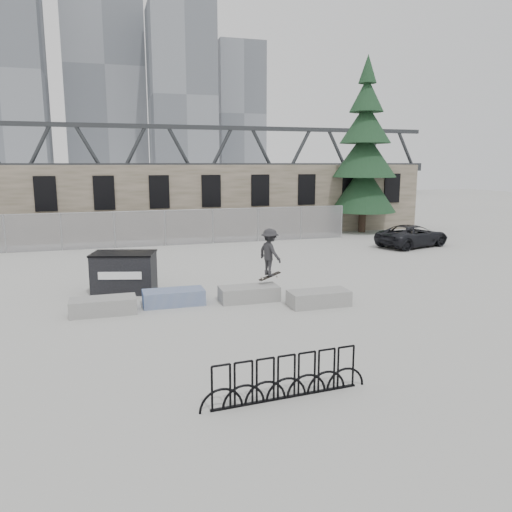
{
  "coord_description": "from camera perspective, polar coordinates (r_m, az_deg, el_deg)",
  "views": [
    {
      "loc": [
        -3.1,
        -15.78,
        4.63
      ],
      "look_at": [
        2.01,
        1.27,
        1.3
      ],
      "focal_mm": 35.0,
      "sensor_mm": 36.0,
      "label": 1
    }
  ],
  "objects": [
    {
      "name": "planter_offset",
      "position": [
        16.58,
        7.19,
        -4.73
      ],
      "size": [
        2.0,
        0.9,
        0.5
      ],
      "color": "gray",
      "rests_on": "ground"
    },
    {
      "name": "planter_center_left",
      "position": [
        16.77,
        -9.4,
        -4.61
      ],
      "size": [
        2.0,
        0.9,
        0.5
      ],
      "color": "#304D92",
      "rests_on": "ground"
    },
    {
      "name": "truss_bridge",
      "position": [
        71.98,
        -6.29,
        10.14
      ],
      "size": [
        70.0,
        3.0,
        9.8
      ],
      "color": "#2D3033",
      "rests_on": "ground"
    },
    {
      "name": "dumpster",
      "position": [
        18.68,
        -14.82,
        -1.79
      ],
      "size": [
        2.49,
        1.88,
        1.46
      ],
      "rotation": [
        0.0,
        0.0,
        -0.26
      ],
      "color": "black",
      "rests_on": "ground"
    },
    {
      "name": "stone_wall",
      "position": [
        32.26,
        -11.19,
        6.18
      ],
      "size": [
        36.0,
        2.58,
        4.5
      ],
      "color": "#675C4C",
      "rests_on": "ground"
    },
    {
      "name": "bike_rack",
      "position": [
        10.19,
        3.49,
        -13.7
      ],
      "size": [
        3.58,
        0.31,
        0.9
      ],
      "rotation": [
        0.0,
        0.0,
        0.07
      ],
      "color": "black",
      "rests_on": "ground"
    },
    {
      "name": "skyline_towers",
      "position": [
        110.8,
        -16.29,
        18.58
      ],
      "size": [
        58.0,
        28.0,
        48.0
      ],
      "color": "slate",
      "rests_on": "ground"
    },
    {
      "name": "spruce_tree",
      "position": [
        34.48,
        12.3,
        11.04
      ],
      "size": [
        4.4,
        4.4,
        11.5
      ],
      "color": "#38281E",
      "rests_on": "ground"
    },
    {
      "name": "planter_far_left",
      "position": [
        16.29,
        -17.07,
        -5.4
      ],
      "size": [
        2.0,
        0.9,
        0.5
      ],
      "color": "gray",
      "rests_on": "ground"
    },
    {
      "name": "suv",
      "position": [
        29.31,
        17.47,
        2.24
      ],
      "size": [
        4.83,
        3.22,
        1.23
      ],
      "primitive_type": "imported",
      "rotation": [
        0.0,
        0.0,
        1.86
      ],
      "color": "black",
      "rests_on": "ground"
    },
    {
      "name": "skateboarder",
      "position": [
        17.18,
        1.6,
        0.42
      ],
      "size": [
        0.92,
        1.2,
        1.79
      ],
      "rotation": [
        0.0,
        0.0,
        1.91
      ],
      "color": "#262528",
      "rests_on": "ground"
    },
    {
      "name": "ground",
      "position": [
        16.73,
        -5.37,
        -5.51
      ],
      "size": [
        120.0,
        120.0,
        0.0
      ],
      "primitive_type": "plane",
      "color": "#A7A6A2",
      "rests_on": "ground"
    },
    {
      "name": "chainlink_fence",
      "position": [
        28.67,
        -10.36,
        3.22
      ],
      "size": [
        22.06,
        0.06,
        2.02
      ],
      "color": "gray",
      "rests_on": "ground"
    },
    {
      "name": "planter_center_right",
      "position": [
        17.02,
        -0.81,
        -4.24
      ],
      "size": [
        2.0,
        0.9,
        0.5
      ],
      "color": "gray",
      "rests_on": "ground"
    }
  ]
}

